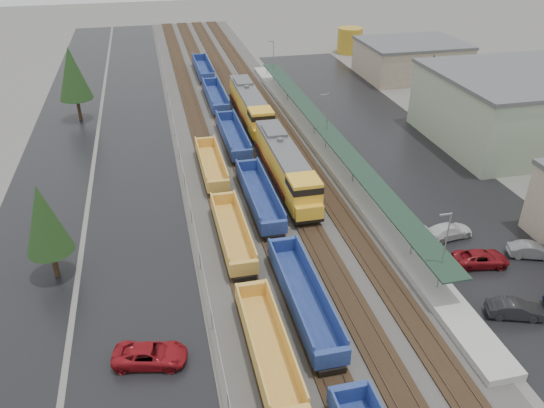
{
  "coord_description": "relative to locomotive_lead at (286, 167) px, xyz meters",
  "views": [
    {
      "loc": [
        -12.02,
        -11.07,
        28.88
      ],
      "look_at": [
        -1.33,
        34.71,
        2.0
      ],
      "focal_mm": 35.0,
      "sensor_mm": 36.0,
      "label": 1
    }
  ],
  "objects": [
    {
      "name": "ballast_strip",
      "position": [
        -2.0,
        18.11,
        -2.46
      ],
      "size": [
        20.0,
        160.0,
        0.08
      ],
      "primitive_type": "cube",
      "color": "#302D2B",
      "rests_on": "ground"
    },
    {
      "name": "trackbed",
      "position": [
        -2.0,
        18.11,
        -2.34
      ],
      "size": [
        14.6,
        160.0,
        0.22
      ],
      "color": "black",
      "rests_on": "ground"
    },
    {
      "name": "west_parking_lot",
      "position": [
        -17.0,
        18.11,
        -2.49
      ],
      "size": [
        10.0,
        160.0,
        0.02
      ],
      "primitive_type": "cube",
      "color": "black",
      "rests_on": "ground"
    },
    {
      "name": "west_road",
      "position": [
        -27.0,
        18.11,
        -2.49
      ],
      "size": [
        9.0,
        160.0,
        0.02
      ],
      "primitive_type": "cube",
      "color": "black",
      "rests_on": "ground"
    },
    {
      "name": "east_commuter_lot",
      "position": [
        17.0,
        8.11,
        -2.49
      ],
      "size": [
        16.0,
        100.0,
        0.02
      ],
      "primitive_type": "cube",
      "color": "black",
      "rests_on": "ground"
    },
    {
      "name": "station_platform",
      "position": [
        7.5,
        8.12,
        -1.76
      ],
      "size": [
        3.0,
        80.0,
        8.0
      ],
      "color": "#9E9B93",
      "rests_on": "ground"
    },
    {
      "name": "chainlink_fence",
      "position": [
        -11.5,
        16.55,
        -0.89
      ],
      "size": [
        0.08,
        160.04,
        2.02
      ],
      "color": "gray",
      "rests_on": "ground"
    },
    {
      "name": "industrial_buildings",
      "position": [
        35.76,
        3.96,
        1.75
      ],
      "size": [
        32.52,
        75.3,
        9.5
      ],
      "color": "gray",
      "rests_on": "ground"
    },
    {
      "name": "tree_west_near",
      "position": [
        -24.0,
        -11.89,
        3.32
      ],
      "size": [
        3.96,
        3.96,
        9.0
      ],
      "color": "#332316",
      "rests_on": "ground"
    },
    {
      "name": "tree_west_far",
      "position": [
        -25.0,
        28.11,
        4.63
      ],
      "size": [
        4.84,
        4.84,
        11.0
      ],
      "color": "#332316",
      "rests_on": "ground"
    },
    {
      "name": "tree_east",
      "position": [
        26.0,
        16.11,
        3.97
      ],
      "size": [
        4.4,
        4.4,
        10.0
      ],
      "color": "#332316",
      "rests_on": "ground"
    },
    {
      "name": "locomotive_lead",
      "position": [
        0.0,
        0.0,
        0.0
      ],
      "size": [
        3.16,
        20.81,
        4.71
      ],
      "color": "black",
      "rests_on": "ground"
    },
    {
      "name": "locomotive_trail",
      "position": [
        0.0,
        21.0,
        0.0
      ],
      "size": [
        3.16,
        20.81,
        4.71
      ],
      "color": "black",
      "rests_on": "ground"
    },
    {
      "name": "well_string_yellow",
      "position": [
        -8.0,
        -25.88,
        -1.35
      ],
      "size": [
        2.58,
        75.32,
        2.28
      ],
      "color": "gold",
      "rests_on": "ground"
    },
    {
      "name": "well_string_blue",
      "position": [
        -4.0,
        -3.88,
        -1.32
      ],
      "size": [
        2.66,
        118.5,
        2.36
      ],
      "color": "navy",
      "rests_on": "ground"
    },
    {
      "name": "storage_tank",
      "position": [
        29.18,
        57.64,
        0.16
      ],
      "size": [
        5.32,
        5.32,
        5.32
      ],
      "primitive_type": "cylinder",
      "color": "#B08A23",
      "rests_on": "ground"
    },
    {
      "name": "parked_car_west_c",
      "position": [
        -16.25,
        -24.21,
        -1.76
      ],
      "size": [
        3.49,
        5.68,
        1.47
      ],
      "primitive_type": "imported",
      "rotation": [
        0.0,
        0.0,
        1.36
      ],
      "color": "maroon",
      "rests_on": "ground"
    },
    {
      "name": "parked_car_east_a",
      "position": [
        12.17,
        -25.85,
        -1.77
      ],
      "size": [
        2.87,
        4.68,
        1.46
      ],
      "primitive_type": "imported",
      "rotation": [
        0.0,
        0.0,
        1.25
      ],
      "color": "black",
      "rests_on": "ground"
    },
    {
      "name": "parked_car_east_b",
      "position": [
        13.45,
        -19.0,
        -1.8
      ],
      "size": [
        3.05,
        5.3,
        1.39
      ],
      "primitive_type": "imported",
      "rotation": [
        0.0,
        0.0,
        1.42
      ],
      "color": "maroon",
      "rests_on": "ground"
    },
    {
      "name": "parked_car_east_c",
      "position": [
        12.86,
        -14.19,
        -1.77
      ],
      "size": [
        2.69,
        5.24,
        1.45
      ],
      "primitive_type": "imported",
      "rotation": [
        0.0,
        0.0,
        1.7
      ],
      "color": "silver",
      "rests_on": "ground"
    },
    {
      "name": "parked_car_east_e",
      "position": [
        18.72,
        -18.94,
        -1.8
      ],
      "size": [
        2.82,
        4.51,
        1.4
      ],
      "primitive_type": "imported",
      "rotation": [
        0.0,
        0.0,
        1.23
      ],
      "color": "slate",
      "rests_on": "ground"
    }
  ]
}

